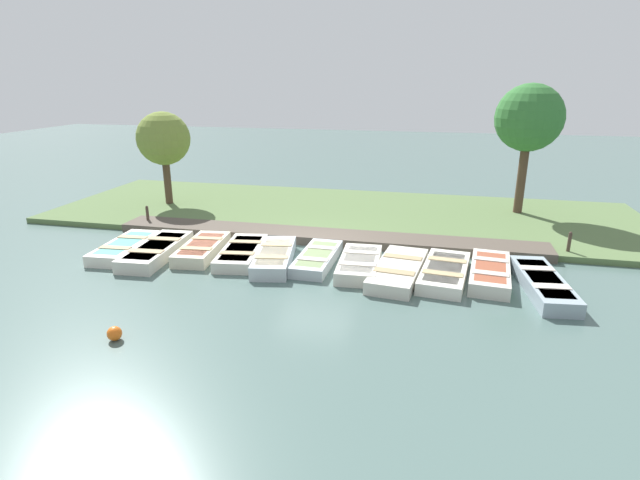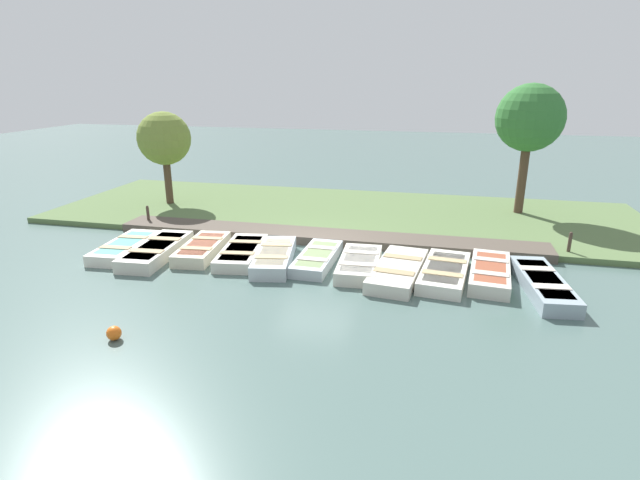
{
  "view_description": "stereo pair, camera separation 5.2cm",
  "coord_description": "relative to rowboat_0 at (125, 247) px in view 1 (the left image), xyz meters",
  "views": [
    {
      "loc": [
        14.95,
        3.62,
        5.53
      ],
      "look_at": [
        0.43,
        0.29,
        0.65
      ],
      "focal_mm": 28.0,
      "sensor_mm": 36.0,
      "label": 1
    },
    {
      "loc": [
        14.94,
        3.67,
        5.53
      ],
      "look_at": [
        0.43,
        0.29,
        0.65
      ],
      "focal_mm": 28.0,
      "sensor_mm": 36.0,
      "label": 2
    }
  ],
  "objects": [
    {
      "name": "ground_plane",
      "position": [
        -1.26,
        6.11,
        -0.19
      ],
      "size": [
        80.0,
        80.0,
        0.0
      ],
      "primitive_type": "plane",
      "color": "#4C6660"
    },
    {
      "name": "rowboat_9",
      "position": [
        -0.35,
        11.52,
        0.01
      ],
      "size": [
        3.11,
        1.37,
        0.41
      ],
      "rotation": [
        0.0,
        0.0,
        -0.1
      ],
      "color": "beige",
      "rests_on": "ground_plane"
    },
    {
      "name": "rowboat_8",
      "position": [
        -0.11,
        10.25,
        -0.0
      ],
      "size": [
        3.16,
        1.56,
        0.38
      ],
      "rotation": [
        0.0,
        0.0,
        -0.12
      ],
      "color": "silver",
      "rests_on": "ground_plane"
    },
    {
      "name": "mooring_post_near",
      "position": [
        -2.81,
        -0.83,
        0.24
      ],
      "size": [
        0.11,
        0.11,
        0.86
      ],
      "color": "#47382D",
      "rests_on": "ground_plane"
    },
    {
      "name": "park_tree_far_left",
      "position": [
        -5.81,
        -1.59,
        2.81
      ],
      "size": [
        2.25,
        2.25,
        4.16
      ],
      "color": "#4C3828",
      "rests_on": "ground_plane"
    },
    {
      "name": "rowboat_6",
      "position": [
        -0.19,
        7.77,
        0.01
      ],
      "size": [
        2.78,
        1.27,
        0.41
      ],
      "rotation": [
        0.0,
        0.0,
        0.04
      ],
      "color": "beige",
      "rests_on": "ground_plane"
    },
    {
      "name": "buoy",
      "position": [
        5.17,
        3.14,
        -0.03
      ],
      "size": [
        0.32,
        0.32,
        0.32
      ],
      "color": "orange",
      "rests_on": "ground_plane"
    },
    {
      "name": "rowboat_3",
      "position": [
        -0.42,
        3.92,
        -0.01
      ],
      "size": [
        3.08,
        1.54,
        0.38
      ],
      "rotation": [
        0.0,
        0.0,
        0.14
      ],
      "color": "beige",
      "rests_on": "ground_plane"
    },
    {
      "name": "dock_walkway",
      "position": [
        -2.69,
        6.11,
        -0.04
      ],
      "size": [
        1.32,
        15.15,
        0.3
      ],
      "color": "#51473D",
      "rests_on": "ground_plane"
    },
    {
      "name": "rowboat_7",
      "position": [
        0.02,
        8.94,
        0.0
      ],
      "size": [
        3.43,
        1.63,
        0.39
      ],
      "rotation": [
        0.0,
        0.0,
        -0.12
      ],
      "color": "beige",
      "rests_on": "ground_plane"
    },
    {
      "name": "mooring_post_far",
      "position": [
        -2.81,
        14.13,
        0.24
      ],
      "size": [
        0.11,
        0.11,
        0.86
      ],
      "color": "#47382D",
      "rests_on": "ground_plane"
    },
    {
      "name": "rowboat_10",
      "position": [
        0.2,
        12.84,
        0.02
      ],
      "size": [
        3.47,
        1.34,
        0.42
      ],
      "rotation": [
        0.0,
        0.0,
        0.11
      ],
      "color": "#8C9EA8",
      "rests_on": "ground_plane"
    },
    {
      "name": "rowboat_5",
      "position": [
        -0.45,
        6.4,
        -0.01
      ],
      "size": [
        2.91,
        1.09,
        0.36
      ],
      "rotation": [
        0.0,
        0.0,
        -0.02
      ],
      "color": "#B2BCC1",
      "rests_on": "ground_plane"
    },
    {
      "name": "shore_bank",
      "position": [
        -6.26,
        6.11,
        -0.09
      ],
      "size": [
        8.0,
        24.0,
        0.21
      ],
      "color": "#567042",
      "rests_on": "ground_plane"
    },
    {
      "name": "rowboat_4",
      "position": [
        -0.17,
        5.1,
        0.03
      ],
      "size": [
        3.17,
        1.58,
        0.44
      ],
      "rotation": [
        0.0,
        0.0,
        0.18
      ],
      "color": "#B2BCC1",
      "rests_on": "ground_plane"
    },
    {
      "name": "rowboat_1",
      "position": [
        0.12,
        1.22,
        0.02
      ],
      "size": [
        3.37,
        1.37,
        0.43
      ],
      "rotation": [
        0.0,
        0.0,
        0.07
      ],
      "color": "beige",
      "rests_on": "ground_plane"
    },
    {
      "name": "rowboat_2",
      "position": [
        -0.41,
        2.56,
        0.01
      ],
      "size": [
        2.86,
        1.36,
        0.41
      ],
      "rotation": [
        0.0,
        0.0,
        0.1
      ],
      "color": "beige",
      "rests_on": "ground_plane"
    },
    {
      "name": "rowboat_0",
      "position": [
        0.0,
        0.0,
        0.0
      ],
      "size": [
        2.98,
        1.29,
        0.39
      ],
      "rotation": [
        0.0,
        0.0,
        0.07
      ],
      "color": "silver",
      "rests_on": "ground_plane"
    },
    {
      "name": "park_tree_left",
      "position": [
        -7.6,
        13.24,
        3.78
      ],
      "size": [
        2.62,
        2.62,
        5.33
      ],
      "color": "#4C3828",
      "rests_on": "ground_plane"
    }
  ]
}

